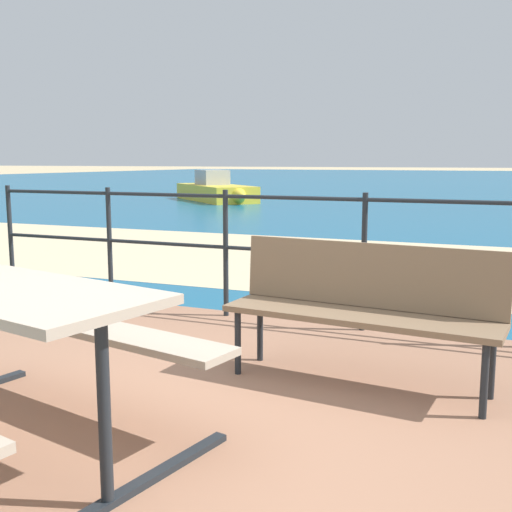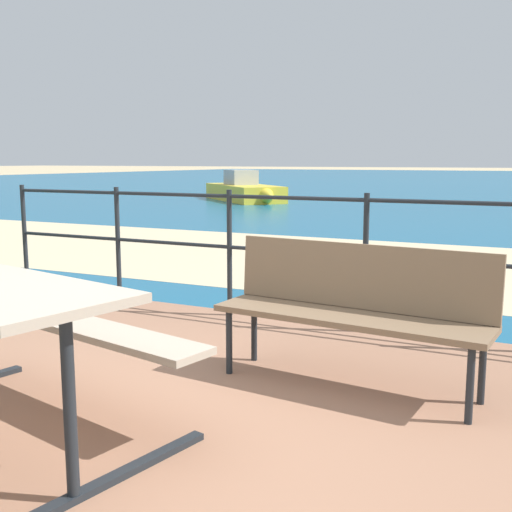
# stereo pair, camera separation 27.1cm
# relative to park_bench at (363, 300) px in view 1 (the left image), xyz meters

# --- Properties ---
(ground_plane) EXTENTS (240.00, 240.00, 0.00)m
(ground_plane) POSITION_rel_park_bench_xyz_m (-0.85, -1.32, -0.56)
(ground_plane) COLOR tan
(patio_paving) EXTENTS (6.40, 5.20, 0.06)m
(patio_paving) POSITION_rel_park_bench_xyz_m (-0.85, -1.32, -0.53)
(patio_paving) COLOR #996B51
(patio_paving) RESTS_ON ground
(sea_water) EXTENTS (90.00, 90.00, 0.01)m
(sea_water) POSITION_rel_park_bench_xyz_m (-0.85, 38.68, -0.56)
(sea_water) COLOR #145B84
(sea_water) RESTS_ON ground
(beach_strip) EXTENTS (54.04, 5.15, 0.01)m
(beach_strip) POSITION_rel_park_bench_xyz_m (-0.85, 4.64, -0.56)
(beach_strip) COLOR beige
(beach_strip) RESTS_ON ground
(park_bench) EXTENTS (1.64, 0.55, 0.83)m
(park_bench) POSITION_rel_park_bench_xyz_m (0.00, 0.00, 0.00)
(park_bench) COLOR #7A6047
(park_bench) RESTS_ON patio_paving
(railing_fence) EXTENTS (5.94, 0.04, 1.08)m
(railing_fence) POSITION_rel_park_bench_xyz_m (-0.85, 1.13, 0.17)
(railing_fence) COLOR #1E2328
(railing_fence) RESTS_ON patio_paving
(boat_near) EXTENTS (4.08, 3.95, 1.04)m
(boat_near) POSITION_rel_park_bench_xyz_m (-8.64, 15.45, -0.21)
(boat_near) COLOR yellow
(boat_near) RESTS_ON sea_water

